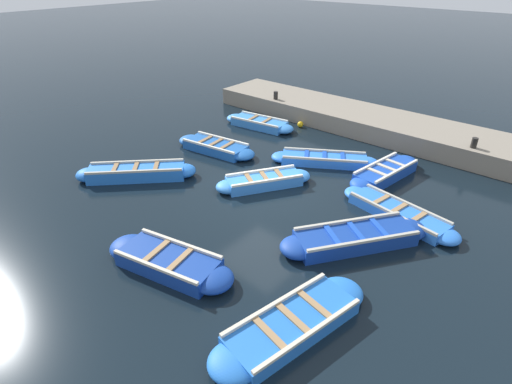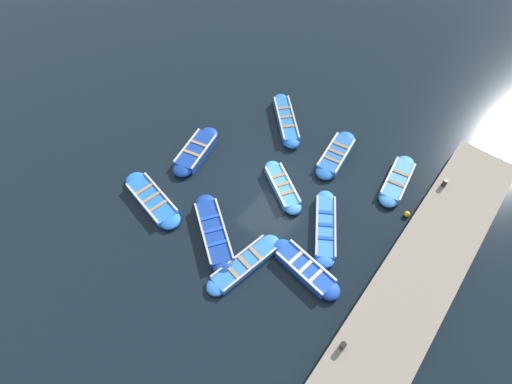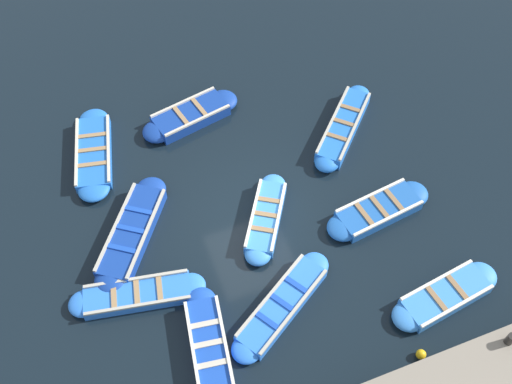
# 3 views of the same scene
# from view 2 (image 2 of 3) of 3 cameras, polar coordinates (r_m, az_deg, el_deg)

# --- Properties ---
(ground_plane) EXTENTS (120.00, 120.00, 0.00)m
(ground_plane) POSITION_cam_2_polar(r_m,az_deg,el_deg) (18.03, 2.17, 0.49)
(ground_plane) COLOR black
(boat_far_corner) EXTENTS (3.37, 1.29, 0.43)m
(boat_far_corner) POSITION_cam_2_polar(r_m,az_deg,el_deg) (15.93, 7.07, -10.79)
(boat_far_corner) COLOR #1947B7
(boat_far_corner) RESTS_ON ground
(boat_mid_row) EXTENTS (3.75, 3.01, 0.44)m
(boat_mid_row) POSITION_cam_2_polar(r_m,az_deg,el_deg) (16.64, -6.04, -5.76)
(boat_mid_row) COLOR navy
(boat_mid_row) RESTS_ON ground
(boat_stern_in) EXTENTS (1.66, 3.49, 0.44)m
(boat_stern_in) POSITION_cam_2_polar(r_m,az_deg,el_deg) (19.39, -8.56, 5.80)
(boat_stern_in) COLOR navy
(boat_stern_in) RESTS_ON ground
(boat_outer_right) EXTENTS (3.82, 1.69, 0.38)m
(boat_outer_right) POSITION_cam_2_polar(r_m,az_deg,el_deg) (18.06, -14.61, -1.04)
(boat_outer_right) COLOR blue
(boat_outer_right) RESTS_ON ground
(boat_centre) EXTENTS (1.43, 3.67, 0.35)m
(boat_centre) POSITION_cam_2_polar(r_m,az_deg,el_deg) (15.94, -1.68, -10.25)
(boat_centre) COLOR blue
(boat_centre) RESTS_ON ground
(boat_outer_left) EXTENTS (1.28, 3.34, 0.40)m
(boat_outer_left) POSITION_cam_2_polar(r_m,az_deg,el_deg) (19.18, 19.53, 1.56)
(boat_outer_left) COLOR #3884E0
(boat_outer_left) RESTS_ON ground
(boat_near_quay) EXTENTS (2.62, 3.59, 0.37)m
(boat_near_quay) POSITION_cam_2_polar(r_m,az_deg,el_deg) (16.98, 9.89, -4.92)
(boat_near_quay) COLOR blue
(boat_near_quay) RESTS_ON ground
(boat_broadside) EXTENTS (3.04, 2.28, 0.41)m
(boat_broadside) POSITION_cam_2_polar(r_m,az_deg,el_deg) (17.91, 3.79, 0.78)
(boat_broadside) COLOR #3884E0
(boat_broadside) RESTS_ON ground
(boat_tucked) EXTENTS (3.30, 3.24, 0.47)m
(boat_tucked) POSITION_cam_2_polar(r_m,az_deg,el_deg) (20.69, 4.32, 10.24)
(boat_tucked) COLOR blue
(boat_tucked) RESTS_ON ground
(boat_inner_gap) EXTENTS (1.34, 3.44, 0.40)m
(boat_inner_gap) POSITION_cam_2_polar(r_m,az_deg,el_deg) (19.43, 11.35, 5.25)
(boat_inner_gap) COLOR #1E59AD
(boat_inner_gap) RESTS_ON ground
(quay_wall) EXTENTS (2.66, 14.65, 0.73)m
(quay_wall) POSITION_cam_2_polar(r_m,az_deg,el_deg) (16.73, 22.36, -10.83)
(quay_wall) COLOR gray
(quay_wall) RESTS_ON ground
(bollard_north) EXTENTS (0.20, 0.20, 0.35)m
(bollard_north) POSITION_cam_2_polar(r_m,az_deg,el_deg) (18.89, 25.36, 1.17)
(bollard_north) COLOR black
(bollard_north) RESTS_ON quay_wall
(bollard_mid_north) EXTENTS (0.20, 0.20, 0.35)m
(bollard_mid_north) POSITION_cam_2_polar(r_m,az_deg,el_deg) (14.37, 12.30, -20.66)
(bollard_mid_north) COLOR black
(bollard_mid_north) RESTS_ON quay_wall
(buoy_orange_near) EXTENTS (0.25, 0.25, 0.25)m
(buoy_orange_near) POSITION_cam_2_polar(r_m,az_deg,el_deg) (18.28, 20.76, -2.97)
(buoy_orange_near) COLOR #EAB214
(buoy_orange_near) RESTS_ON ground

